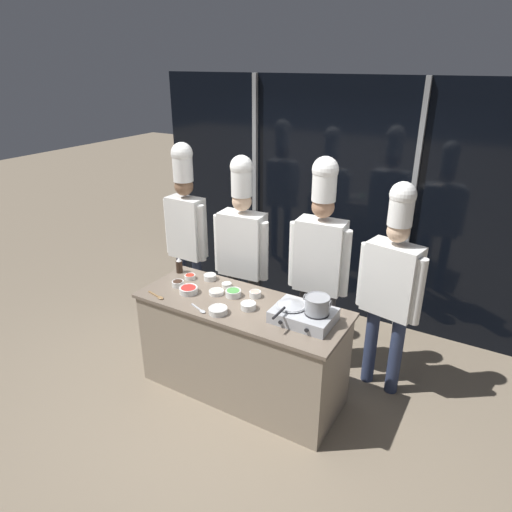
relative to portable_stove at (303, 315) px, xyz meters
The scene contains 23 objects.
ground_plane 1.12m from the portable_stove, behind, with size 24.00×24.00×0.00m, color #7F705B.
window_wall_back 1.98m from the portable_stove, 107.36° to the left, with size 4.40×0.09×2.70m.
demo_counter 0.77m from the portable_stove, behind, with size 1.86×0.72×0.91m.
portable_stove is the anchor object (origin of this frame).
frying_pan 0.14m from the portable_stove, behind, with size 0.25×0.43×0.05m.
stock_pot 0.17m from the portable_stove, ahead, with size 0.22×0.20×0.14m.
squeeze_bottle_soy 1.45m from the portable_stove, behind, with size 0.06×0.06×0.15m.
prep_bowl_bell_pepper 1.09m from the portable_stove, behind, with size 0.17×0.17×0.06m.
prep_bowl_bean_sprouts 0.88m from the portable_stove, 167.83° to the left, with size 0.09×0.09×0.04m.
prep_bowl_chicken 0.86m from the portable_stove, behind, with size 0.13×0.13×0.04m.
prep_bowl_onion 1.10m from the portable_stove, 168.04° to the left, with size 0.12×0.12×0.05m.
prep_bowl_scallions 0.71m from the portable_stove, behind, with size 0.14×0.14×0.06m.
prep_bowl_chili_flakes 1.26m from the portable_stove, behind, with size 0.10×0.10×0.04m.
prep_bowl_garlic 0.70m from the portable_stove, 159.23° to the right, with size 0.16×0.16×0.05m.
prep_bowl_rice 0.48m from the portable_stove, behind, with size 0.13×0.13×0.06m.
prep_bowl_shrimp 0.56m from the portable_stove, 164.13° to the left, with size 0.10×0.10×0.05m.
prep_bowl_soy_glaze 1.25m from the portable_stove, behind, with size 0.11×0.11×0.05m.
serving_spoon_slotted 0.86m from the portable_stove, 160.26° to the right, with size 0.20×0.10×0.02m.
serving_spoon_solid 1.30m from the portable_stove, 167.14° to the right, with size 0.21×0.08×0.02m.
chef_head 1.90m from the portable_stove, 157.47° to the left, with size 0.53×0.22×2.07m.
chef_sous 1.23m from the portable_stove, 145.56° to the left, with size 0.60×0.27×2.02m.
chef_line 0.76m from the portable_stove, 103.56° to the left, with size 0.58×0.26×2.09m.
chef_pastry 0.87m from the portable_stove, 54.34° to the left, with size 0.58×0.31×1.96m.
Camera 1 is at (1.85, -2.89, 2.83)m, focal length 32.00 mm.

